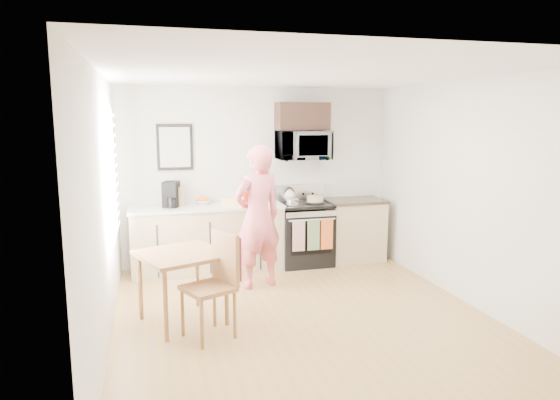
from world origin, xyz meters
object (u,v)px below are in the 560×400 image
object	(u,v)px
microwave	(303,145)
range	(304,235)
dining_table	(182,261)
chair	(220,269)
person	(258,217)
cake	(315,200)

from	to	relation	value
microwave	range	bearing A→B (deg)	-89.94
microwave	dining_table	bearing A→B (deg)	-135.81
dining_table	chair	bearing A→B (deg)	-47.05
range	chair	world-z (taller)	range
microwave	dining_table	world-z (taller)	microwave
person	dining_table	bearing A→B (deg)	24.14
microwave	chair	size ratio (longest dim) A/B	0.73
person	chair	world-z (taller)	person
chair	microwave	bearing A→B (deg)	30.50
microwave	cake	size ratio (longest dim) A/B	2.56
range	dining_table	xyz separation A→B (m)	(-1.90, -1.75, 0.24)
cake	chair	bearing A→B (deg)	-129.23
person	cake	size ratio (longest dim) A/B	6.18
person	dining_table	size ratio (longest dim) A/B	1.99
microwave	chair	xyz separation A→B (m)	(-1.55, -2.23, -1.09)
person	dining_table	xyz separation A→B (m)	(-1.02, -0.93, -0.24)
dining_table	microwave	bearing A→B (deg)	44.19
microwave	chair	bearing A→B (deg)	-124.85
chair	cake	size ratio (longest dim) A/B	3.52
chair	person	bearing A→B (deg)	38.30
range	cake	xyz separation A→B (m)	(0.15, -0.04, 0.54)
microwave	cake	xyz separation A→B (m)	(0.15, -0.15, -0.79)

